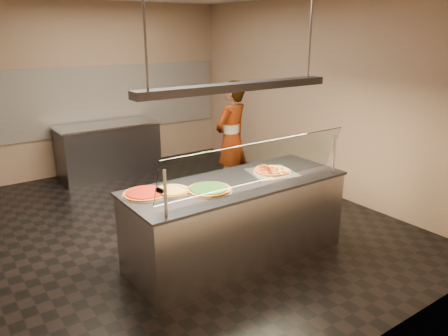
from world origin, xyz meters
TOP-DOWN VIEW (x-y plane):
  - ground at (0.00, 0.00)m, footprint 5.00×6.00m
  - wall_back at (0.00, 3.01)m, footprint 5.00×0.02m
  - wall_front at (0.00, -3.01)m, footprint 5.00×0.02m
  - wall_right at (2.51, 0.00)m, footprint 0.02×6.00m
  - tile_band at (0.00, 2.98)m, footprint 4.90×0.02m
  - serving_counter at (0.02, -1.21)m, footprint 2.49×0.94m
  - sneeze_guard at (0.02, -1.56)m, footprint 2.25×0.18m
  - perforated_tray at (0.54, -1.20)m, footprint 0.60×0.60m
  - half_pizza_pepperoni at (0.44, -1.20)m, footprint 0.30×0.45m
  - half_pizza_sausage at (0.64, -1.20)m, footprint 0.30×0.45m
  - pizza_spinach at (-0.38, -1.27)m, footprint 0.48×0.48m
  - pizza_cheese at (-0.71, -1.08)m, footprint 0.40×0.40m
  - pizza_tomato at (-0.97, -1.00)m, footprint 0.46×0.46m
  - pizza_spatula at (-0.55, -1.13)m, footprint 0.18×0.23m
  - prep_table at (-0.01, 2.55)m, footprint 1.75×0.74m
  - worker at (1.21, 0.51)m, footprint 0.75×0.61m
  - heat_lamp_housing at (0.02, -1.21)m, footprint 2.30×0.18m
  - lamp_rod_left at (-0.98, -1.21)m, footprint 0.02×0.02m
  - lamp_rod_right at (1.02, -1.21)m, footprint 0.02×0.02m

SIDE VIEW (x-z plane):
  - ground at x=0.00m, z-range -0.02..0.00m
  - serving_counter at x=0.02m, z-range 0.00..0.93m
  - prep_table at x=-0.01m, z-range 0.00..0.93m
  - worker at x=1.21m, z-range 0.00..1.79m
  - perforated_tray at x=0.54m, z-range 0.93..0.94m
  - pizza_cheese at x=-0.71m, z-range 0.93..0.96m
  - pizza_tomato at x=-0.97m, z-range 0.93..0.96m
  - pizza_spinach at x=-0.38m, z-range 0.93..0.96m
  - half_pizza_sausage at x=0.64m, z-range 0.94..0.98m
  - pizza_spatula at x=-0.55m, z-range 0.95..0.97m
  - half_pizza_pepperoni at x=0.44m, z-range 0.94..0.99m
  - sneeze_guard at x=0.02m, z-range 0.96..1.49m
  - tile_band at x=0.00m, z-range 0.70..1.90m
  - wall_back at x=0.00m, z-range 0.00..3.00m
  - wall_front at x=0.00m, z-range 0.00..3.00m
  - wall_right at x=2.51m, z-range 0.00..3.00m
  - heat_lamp_housing at x=0.02m, z-range 1.91..1.99m
  - lamp_rod_left at x=-0.98m, z-range 1.99..3.00m
  - lamp_rod_right at x=1.02m, z-range 1.99..3.00m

